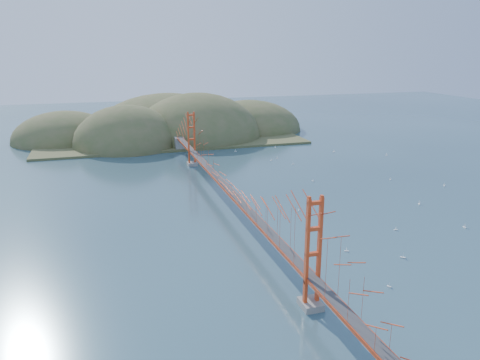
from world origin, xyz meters
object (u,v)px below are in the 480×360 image
object	(u,v)px
bridge	(229,167)
sailboat_0	(299,210)
sailboat_1	(313,181)
sailboat_2	(396,229)

from	to	relation	value
bridge	sailboat_0	bearing A→B (deg)	-19.39
sailboat_1	sailboat_2	size ratio (longest dim) A/B	1.14
sailboat_0	sailboat_2	xyz separation A→B (m)	(9.84, -11.53, 0.01)
sailboat_0	sailboat_2	distance (m)	15.16
sailboat_1	sailboat_0	bearing A→B (deg)	-123.01
sailboat_0	sailboat_1	xyz separation A→B (m)	(9.40, 14.46, 0.02)
bridge	sailboat_1	size ratio (longest dim) A/B	139.78
sailboat_1	sailboat_2	xyz separation A→B (m)	(0.44, -25.99, -0.01)
sailboat_0	sailboat_2	world-z (taller)	sailboat_2
bridge	sailboat_1	distance (m)	23.56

